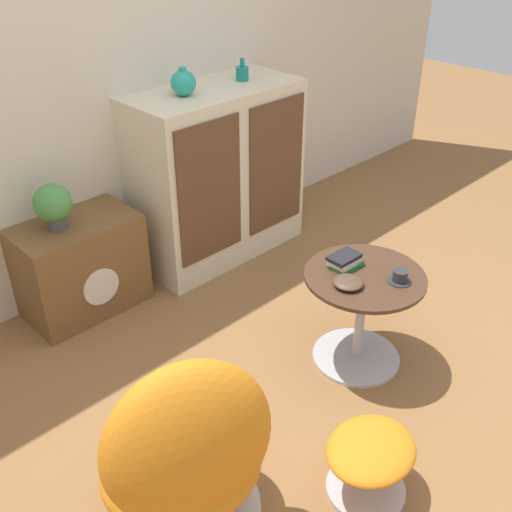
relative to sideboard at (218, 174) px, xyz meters
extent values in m
plane|color=olive|center=(-0.62, -1.34, -0.52)|extent=(12.00, 12.00, 0.00)
cube|color=beige|center=(-0.62, 0.27, 0.78)|extent=(6.40, 0.06, 2.60)
cube|color=beige|center=(0.00, 0.00, 0.00)|extent=(1.04, 0.47, 1.04)
cube|color=brown|center=(-0.26, -0.24, 0.05)|extent=(0.44, 0.01, 0.79)
cube|color=brown|center=(0.26, -0.24, 0.05)|extent=(0.44, 0.01, 0.79)
cube|color=brown|center=(-0.94, 0.05, -0.26)|extent=(0.63, 0.37, 0.52)
cylinder|color=beige|center=(-0.94, -0.14, -0.30)|extent=(0.21, 0.01, 0.21)
cylinder|color=#B7B7BC|center=(-1.35, -1.34, -0.51)|extent=(0.55, 0.55, 0.02)
cylinder|color=#B7B7BC|center=(-1.35, -1.34, -0.45)|extent=(0.06, 0.06, 0.09)
ellipsoid|color=orange|center=(-1.35, -1.34, -0.27)|extent=(0.70, 0.64, 0.27)
ellipsoid|color=orange|center=(-1.38, -1.44, -0.05)|extent=(0.66, 0.52, 0.61)
cylinder|color=#B7B7BC|center=(-0.80, -1.75, -0.51)|extent=(0.30, 0.30, 0.02)
cylinder|color=#B7B7BC|center=(-0.80, -1.75, -0.42)|extent=(0.04, 0.04, 0.16)
ellipsoid|color=orange|center=(-0.80, -1.75, -0.29)|extent=(0.36, 0.31, 0.09)
cylinder|color=#B7B7BC|center=(-0.22, -1.26, -0.51)|extent=(0.43, 0.43, 0.02)
cylinder|color=#B7B7BC|center=(-0.22, -1.26, -0.27)|extent=(0.04, 0.04, 0.46)
cylinder|color=#472D1E|center=(-0.22, -1.26, -0.04)|extent=(0.55, 0.55, 0.02)
ellipsoid|color=teal|center=(-0.21, 0.00, 0.59)|extent=(0.14, 0.14, 0.14)
cylinder|color=teal|center=(-0.21, 0.00, 0.66)|extent=(0.04, 0.04, 0.02)
cylinder|color=#147A75|center=(0.22, 0.00, 0.56)|extent=(0.07, 0.07, 0.08)
cylinder|color=#147A75|center=(0.22, 0.00, 0.62)|extent=(0.03, 0.03, 0.05)
cylinder|color=#4C4C51|center=(-1.02, 0.05, 0.04)|extent=(0.09, 0.09, 0.06)
sphere|color=#478E47|center=(-1.02, 0.05, 0.15)|extent=(0.19, 0.19, 0.19)
cylinder|color=#2D2D33|center=(-0.16, -1.40, -0.02)|extent=(0.11, 0.11, 0.01)
cylinder|color=#2D2D33|center=(-0.16, -1.40, 0.00)|extent=(0.07, 0.07, 0.06)
cube|color=#237038|center=(-0.23, -1.15, -0.02)|extent=(0.16, 0.11, 0.02)
cube|color=beige|center=(-0.23, -1.15, 0.00)|extent=(0.15, 0.10, 0.02)
cube|color=black|center=(-0.24, -1.15, 0.03)|extent=(0.15, 0.10, 0.02)
ellipsoid|color=#4C3828|center=(-0.34, -1.26, -0.01)|extent=(0.13, 0.13, 0.04)
camera|label=1|loc=(-2.15, -2.53, 1.46)|focal=42.00mm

